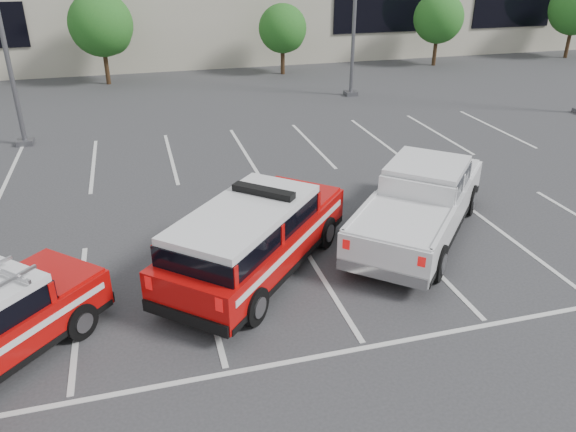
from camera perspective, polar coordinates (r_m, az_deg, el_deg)
The scene contains 8 objects.
ground at distance 13.35m, azimuth 3.18°, elevation -5.77°, with size 120.00×120.00×0.00m, color #333335.
stall_markings at distance 17.18m, azimuth -1.54°, elevation 1.86°, with size 23.00×15.00×0.01m, color silver.
tree_mid_left at distance 33.04m, azimuth -18.30°, elevation 17.81°, with size 3.37×3.37×4.85m.
tree_mid_right at distance 34.25m, azimuth -0.42°, elevation 18.36°, with size 2.77×2.77×3.99m.
tree_right at distance 38.04m, azimuth 15.12°, elevation 18.70°, with size 3.07×3.07×4.42m.
tree_far_right at distance 43.83m, azimuth 27.18°, elevation 18.08°, with size 3.37×3.37×4.85m.
fire_chief_suv at distance 12.96m, azimuth -3.44°, elevation -2.69°, with size 5.32×5.56×1.99m.
white_pickup at distance 15.10m, azimuth 13.17°, elevation 0.71°, with size 5.66×5.96×1.88m.
Camera 1 is at (-3.74, -10.74, 7.00)m, focal length 35.00 mm.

